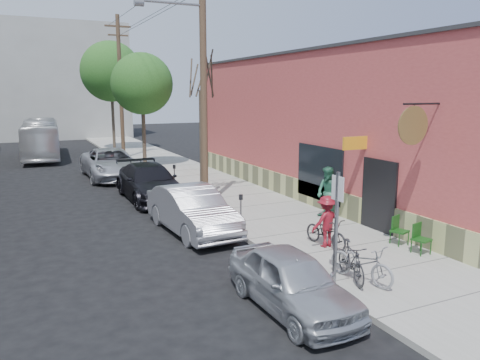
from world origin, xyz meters
name	(u,v)px	position (x,y,z in m)	size (l,w,h in m)	color
ground	(190,253)	(0.00, 0.00, 0.00)	(120.00, 120.00, 0.00)	black
sidewalk	(196,180)	(4.25, 11.00, 0.07)	(4.50, 58.00, 0.15)	#9D9C92
cafe_building	(334,125)	(8.99, 4.99, 3.30)	(6.60, 20.20, 6.61)	#B54443
end_cap_building	(38,81)	(-2.00, 42.00, 6.00)	(18.00, 8.00, 12.00)	#A2A19D
sign_post	(337,217)	(2.35, -4.08, 1.83)	(0.07, 0.45, 2.80)	slate
parking_meter_near	(241,206)	(2.25, 1.07, 0.98)	(0.14, 0.14, 1.24)	slate
parking_meter_far	(174,173)	(2.25, 8.49, 0.98)	(0.14, 0.14, 1.24)	slate
utility_pole_near	(202,77)	(2.39, 4.94, 5.41)	(3.57, 0.28, 10.00)	#503A28
utility_pole_far	(120,85)	(2.45, 21.24, 5.34)	(1.80, 0.28, 10.00)	#503A28
tree_bare	(202,145)	(2.80, 6.11, 2.54)	(0.24, 0.24, 4.78)	#44392C
tree_leafy_mid	(142,84)	(2.80, 16.42, 5.35)	(3.82, 3.82, 7.12)	#44392C
tree_leafy_far	(111,72)	(2.80, 26.54, 6.49)	(4.86, 4.86, 8.79)	#44392C
patio_chair_a	(400,231)	(6.00, -2.50, 0.59)	(0.50, 0.50, 0.88)	#144714
patio_chair_b	(422,239)	(5.96, -3.42, 0.59)	(0.50, 0.50, 0.88)	#144714
patron_green	(328,193)	(5.81, 0.98, 1.13)	(0.95, 0.74, 1.96)	#29674C
cyclist	(326,221)	(3.83, -1.67, 0.95)	(1.03, 0.59, 1.59)	maroon
cyclist_bike	(326,232)	(3.83, -1.67, 0.61)	(0.60, 1.73, 0.91)	black
parked_bike_a	(351,261)	(2.83, -4.11, 0.65)	(0.47, 1.65, 0.99)	#232326
parked_bike_b	(361,262)	(3.02, -4.27, 0.64)	(0.65, 1.87, 0.98)	gray
car_0	(292,281)	(0.80, -4.59, 0.67)	(1.59, 3.96, 1.35)	#B8BBC1
car_1	(192,210)	(0.80, 1.96, 0.80)	(1.69, 4.86, 1.60)	#B8B9C1
car_2	(150,182)	(0.80, 7.65, 0.80)	(2.25, 5.52, 1.60)	black
car_3	(111,164)	(0.25, 13.93, 0.84)	(2.79, 6.05, 1.68)	#B8BAC1
bus	(41,139)	(-2.85, 24.93, 1.43)	(2.40, 10.25, 2.85)	silver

